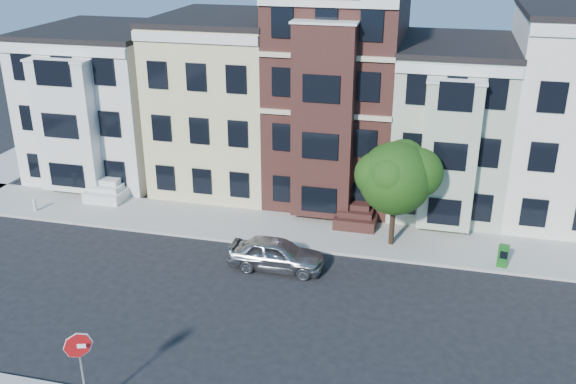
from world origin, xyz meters
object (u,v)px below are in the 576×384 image
(parked_car, at_px, (276,254))
(newspaper_box, at_px, (503,256))
(fire_hydrant, at_px, (35,206))
(street_tree, at_px, (395,183))
(stop_sign, at_px, (82,367))

(parked_car, relative_size, newspaper_box, 4.25)
(parked_car, bearing_deg, fire_hydrant, 79.45)
(street_tree, xyz_separation_m, parked_car, (-5.07, -3.58, -2.69))
(street_tree, xyz_separation_m, newspaper_box, (5.33, -1.05, -2.78))
(newspaper_box, bearing_deg, parked_car, -157.28)
(fire_hydrant, xyz_separation_m, stop_sign, (11.20, -13.75, 1.42))
(street_tree, relative_size, fire_hydrant, 11.29)
(parked_car, relative_size, fire_hydrant, 7.72)
(newspaper_box, relative_size, stop_sign, 0.31)
(parked_car, distance_m, fire_hydrant, 15.12)
(fire_hydrant, distance_m, stop_sign, 17.78)
(newspaper_box, bearing_deg, fire_hydrant, -171.56)
(street_tree, height_order, newspaper_box, street_tree)
(street_tree, height_order, stop_sign, street_tree)
(street_tree, bearing_deg, newspaper_box, -11.14)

